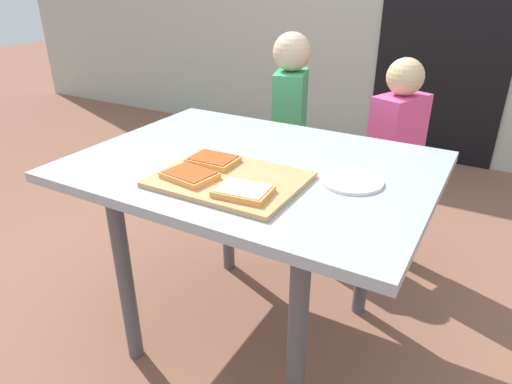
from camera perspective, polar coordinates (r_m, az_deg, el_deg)
The scene contains 11 objects.
ground_plane at distance 1.88m, azimuth -0.26°, elevation -16.99°, with size 16.00×16.00×0.00m, color brown.
house_door at distance 3.51m, azimuth 23.05°, elevation 19.34°, with size 0.90×0.02×2.00m, color black.
dining_table at distance 1.53m, azimuth -0.31°, elevation 0.70°, with size 1.15×0.86×0.72m.
cutting_board at distance 1.34m, azimuth -3.32°, elevation 1.57°, with size 0.42×0.32×0.02m, color tan.
pizza_slice_near_left at distance 1.34m, azimuth -8.32°, elevation 2.12°, with size 0.16×0.13×0.02m.
pizza_slice_far_left at distance 1.44m, azimuth -5.40°, elevation 4.02°, with size 0.15×0.12×0.02m.
pizza_slice_near_right at distance 1.23m, azimuth -1.60°, elevation 0.11°, with size 0.16×0.12×0.02m.
plate_white_right at distance 1.37m, azimuth 11.93°, elevation 1.41°, with size 0.19×0.19×0.01m, color white.
child_left at distance 2.28m, azimuth 4.23°, elevation 8.50°, with size 0.20×0.27×1.04m.
child_right at distance 2.11m, azimuth 16.93°, elevation 4.26°, with size 0.22×0.27×0.97m.
garden_hose_coil at distance 4.35m, azimuth -10.12°, elevation 8.50°, with size 0.36×0.36×0.03m, color #209E5D.
Camera 1 is at (0.69, -1.20, 1.28)m, focal length 31.88 mm.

